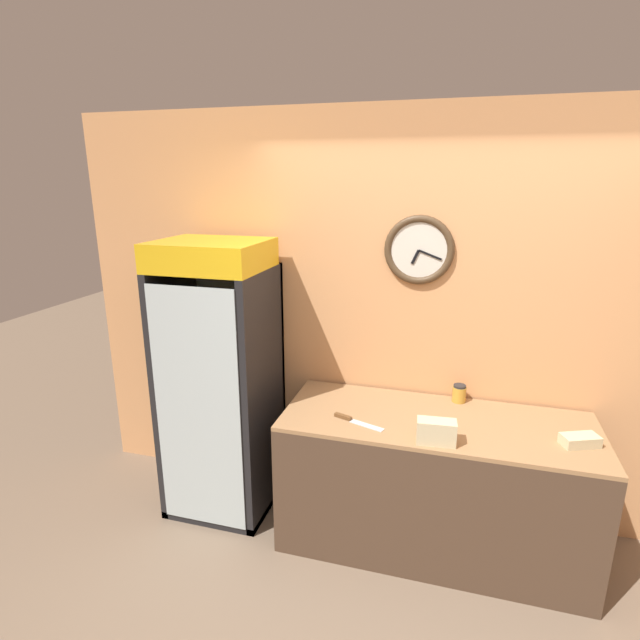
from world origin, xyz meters
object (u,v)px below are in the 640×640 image
chefs_knife (352,420)px  condiment_jar (459,393)px  sandwich_flat_left (580,440)px  beverage_cooler (223,366)px  sandwich_stack_bottom (436,437)px  sandwich_stack_middle (437,426)px

chefs_knife → condiment_jar: size_ratio=2.79×
sandwich_flat_left → condiment_jar: condiment_jar is taller
beverage_cooler → sandwich_stack_bottom: (1.45, -0.36, -0.13)m
beverage_cooler → condiment_jar: 1.58m
beverage_cooler → sandwich_flat_left: 2.21m
sandwich_stack_middle → condiment_jar: bearing=79.1°
condiment_jar → sandwich_flat_left: bearing=-31.1°
sandwich_stack_bottom → sandwich_flat_left: sandwich_stack_bottom is taller
sandwich_stack_bottom → sandwich_stack_middle: 0.07m
chefs_knife → condiment_jar: bearing=36.7°
chefs_knife → condiment_jar: condiment_jar is taller
sandwich_stack_bottom → sandwich_stack_middle: sandwich_stack_middle is taller
beverage_cooler → chefs_knife: bearing=-13.9°
sandwich_stack_bottom → chefs_knife: bearing=166.2°
beverage_cooler → sandwich_flat_left: size_ratio=8.54×
sandwich_flat_left → chefs_knife: (-1.25, -0.07, -0.02)m
beverage_cooler → sandwich_stack_bottom: beverage_cooler is taller
sandwich_stack_bottom → sandwich_flat_left: (0.75, 0.19, -0.00)m
sandwich_stack_middle → condiment_jar: sandwich_stack_middle is taller
sandwich_stack_middle → sandwich_flat_left: sandwich_stack_middle is taller
sandwich_stack_bottom → condiment_jar: bearing=79.1°
beverage_cooler → chefs_knife: 0.99m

